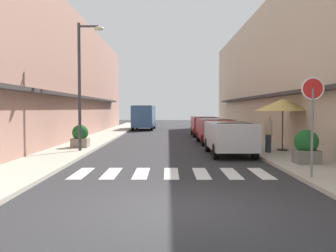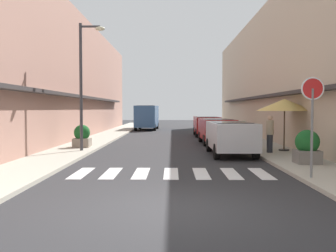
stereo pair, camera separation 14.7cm
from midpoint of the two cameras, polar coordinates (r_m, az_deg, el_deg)
ground_plane at (r=24.80m, az=0.73°, el=-2.20°), size 92.71×92.71×0.00m
sidewalk_left at (r=25.24m, az=-10.19°, el=-2.02°), size 2.25×59.00×0.12m
sidewalk_right at (r=25.26m, az=11.65°, el=-2.03°), size 2.25×59.00×0.12m
building_row_left at (r=27.22m, az=-17.37°, el=6.82°), size 5.50×39.93×8.28m
building_row_right at (r=27.26m, az=18.83°, el=7.26°), size 5.50×39.93×8.72m
crosswalk at (r=12.35m, az=0.80°, el=-6.98°), size 6.15×2.20×0.01m
parked_car_near at (r=17.26m, az=9.45°, el=-1.24°), size 1.86×4.35×1.47m
parked_car_mid at (r=22.70m, az=7.33°, el=-0.33°), size 1.91×4.21×1.47m
parked_car_far at (r=29.19m, az=5.85°, el=0.31°), size 1.82×4.36×1.47m
delivery_van at (r=37.94m, az=-3.00°, el=1.56°), size 2.13×5.45×2.37m
round_street_sign at (r=11.57m, az=20.83°, el=3.52°), size 0.65×0.07×2.82m
street_lamp at (r=18.36m, az=-11.94°, el=7.51°), size 1.19×0.28×5.85m
cafe_umbrella at (r=18.67m, az=16.99°, el=2.96°), size 2.57×2.57×2.39m
planter_corner at (r=14.57m, az=20.08°, el=-2.90°), size 0.85×0.85×1.19m
planter_midblock at (r=20.03m, az=-12.33°, el=-1.49°), size 0.83×0.83×1.13m
planter_far at (r=27.60m, az=11.18°, el=-0.51°), size 0.86×0.86×1.07m
pedestrian_walking_near at (r=17.67m, az=14.98°, el=-1.03°), size 0.34×0.34×1.63m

